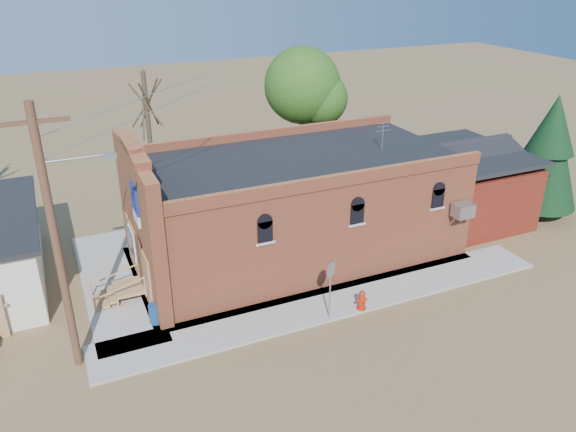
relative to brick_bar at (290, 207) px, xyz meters
name	(u,v)px	position (x,y,z in m)	size (l,w,h in m)	color
ground	(311,324)	(-1.64, -5.49, -2.34)	(120.00, 120.00, 0.00)	olive
sidewalk_south	(334,302)	(-0.14, -4.59, -2.30)	(19.00, 2.20, 0.08)	#9E9991
sidewalk_west	(115,283)	(-7.94, 0.51, -2.30)	(2.60, 10.00, 0.08)	#9E9991
brick_bar	(290,207)	(0.00, 0.00, 0.00)	(16.40, 7.97, 6.30)	#C9603D
red_shed	(464,177)	(9.86, 0.01, -0.07)	(5.40, 6.40, 4.30)	#561E0E
utility_pole	(57,238)	(-9.79, -4.29, 2.43)	(3.12, 0.26, 9.00)	#4F331F
tree_bare_near	(146,102)	(-4.64, 7.51, 3.62)	(2.80, 2.80, 7.65)	#4C3C2B
tree_leafy	(302,86)	(4.36, 8.01, 3.59)	(4.40, 4.40, 8.15)	#4C3C2B
evergreen_tree	(549,149)	(13.86, -1.49, 1.37)	(3.60, 3.60, 6.50)	#4C3C2B
fire_hydrant	(362,300)	(0.57, -5.50, -1.86)	(0.46, 0.42, 0.82)	#B7210A
stop_sign	(331,275)	(-0.86, -5.49, -0.39)	(0.57, 0.43, 2.44)	gray
trash_barrel	(156,313)	(-6.94, -3.10, -1.88)	(0.49, 0.49, 0.76)	navy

